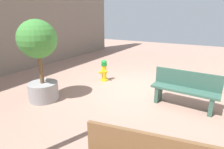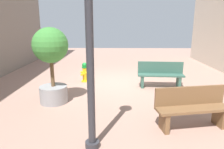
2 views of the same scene
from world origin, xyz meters
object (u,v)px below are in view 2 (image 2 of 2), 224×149
fire_hydrant (85,72)px  bench_far (192,107)px  planter_tree (51,58)px  street_lamp (89,23)px  bench_near (160,74)px

fire_hydrant → bench_far: 4.82m
planter_tree → street_lamp: (-1.42, 2.33, 0.99)m
bench_near → street_lamp: bearing=61.4°
fire_hydrant → bench_far: size_ratio=0.45×
fire_hydrant → planter_tree: (0.61, 2.29, 0.98)m
bench_near → bench_far: size_ratio=0.97×
bench_near → planter_tree: size_ratio=0.76×
bench_near → street_lamp: size_ratio=0.45×
bench_far → street_lamp: 3.01m
fire_hydrant → bench_near: (-2.95, 0.68, 0.10)m
bench_near → street_lamp: (2.14, 3.94, 1.86)m
planter_tree → street_lamp: street_lamp is taller
bench_far → planter_tree: (3.63, -1.48, 0.88)m
bench_far → street_lamp: size_ratio=0.46×
bench_far → street_lamp: street_lamp is taller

